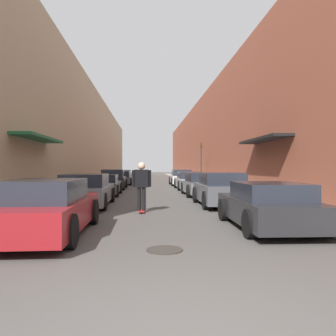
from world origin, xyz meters
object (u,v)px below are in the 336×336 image
Objects in this scene: parked_car_left_4 at (121,178)px; parked_car_right_3 at (189,181)px; parked_car_left_3 at (113,180)px; parked_car_left_0 at (46,208)px; skateboarder at (142,182)px; traffic_light at (201,158)px; parked_car_left_1 at (86,191)px; parked_car_right_0 at (268,206)px; parked_car_left_5 at (123,176)px; parked_car_left_2 at (102,185)px; parked_car_right_1 at (221,190)px; parked_car_right_2 at (202,184)px; parked_car_right_4 at (181,178)px; manhole_cover at (164,250)px.

parked_car_right_3 reaches higher than parked_car_left_4.
parked_car_left_0 is at bearing -89.74° from parked_car_left_3.
parked_car_left_4 is 2.35× the size of skateboarder.
skateboarder is 19.28m from traffic_light.
parked_car_left_1 reaches higher than parked_car_right_0.
skateboarder reaches higher than parked_car_left_0.
parked_car_left_5 is at bearing 95.59° from skateboarder.
parked_car_right_1 is (5.57, -5.43, 0.08)m from parked_car_left_2.
skateboarder is (-3.28, -6.64, 0.47)m from parked_car_right_2.
skateboarder is at bearing -150.96° from parked_car_right_1.
parked_car_left_5 is 23.33m from skateboarder.
parked_car_right_0 is 2.29× the size of skateboarder.
parked_car_left_4 reaches higher than parked_car_right_0.
parked_car_right_4 is 22.61m from manhole_cover.
parked_car_left_5 reaches higher than parked_car_left_4.
parked_car_left_0 is 22.01m from parked_car_left_4.
parked_car_left_3 is 5.55m from parked_car_right_3.
traffic_light is at bearing 80.57° from parked_car_right_2.
parked_car_left_3 is 1.08× the size of parked_car_right_1.
parked_car_left_1 is 1.22× the size of parked_car_left_2.
skateboarder is at bearing -84.41° from parked_car_left_5.
parked_car_left_1 is 5.52m from parked_car_right_1.
traffic_light reaches higher than manhole_cover.
parked_car_right_3 is (5.58, 4.64, 0.04)m from parked_car_left_2.
parked_car_right_3 is at bearing 90.34° from parked_car_right_0.
parked_car_left_5 is 0.96× the size of parked_car_right_4.
parked_car_right_1 reaches higher than parked_car_left_1.
parked_car_right_2 is 12.23m from manhole_cover.
parked_car_left_4 is 1.12× the size of traffic_light.
parked_car_left_2 is 5.44m from parked_car_left_3.
parked_car_right_4 is (5.57, 9.95, 0.09)m from parked_car_left_2.
parked_car_left_1 reaches higher than manhole_cover.
traffic_light is at bearing 84.96° from parked_car_right_0.
parked_car_left_2 is 11.41m from parked_car_right_4.
manhole_cover is at bearing -99.09° from parked_car_right_3.
parked_car_left_3 is at bearing -140.57° from parked_car_right_4.
parked_car_right_2 is 0.91× the size of parked_car_right_3.
parked_car_right_2 is 6.05× the size of manhole_cover.
parked_car_right_4 is (5.52, -6.04, 0.04)m from parked_car_left_5.
parked_car_left_2 is at bearing 90.86° from parked_car_left_0.
parked_car_left_3 is at bearing 89.04° from parked_car_left_2.
parked_car_left_0 is at bearing -104.53° from parked_car_right_4.
parked_car_left_5 is 22.12m from parked_car_right_1.
parked_car_right_2 reaches higher than parked_car_right_3.
parked_car_right_2 reaches higher than parked_car_left_2.
parked_car_right_3 is (5.52, -11.35, -0.01)m from parked_car_left_5.
parked_car_right_3 is 7.16m from traffic_light.
parked_car_left_3 is 10.55m from parked_car_left_5.
parked_car_right_0 is at bearing -88.83° from parked_car_right_1.
parked_car_left_5 is (0.06, 15.99, 0.05)m from parked_car_left_2.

